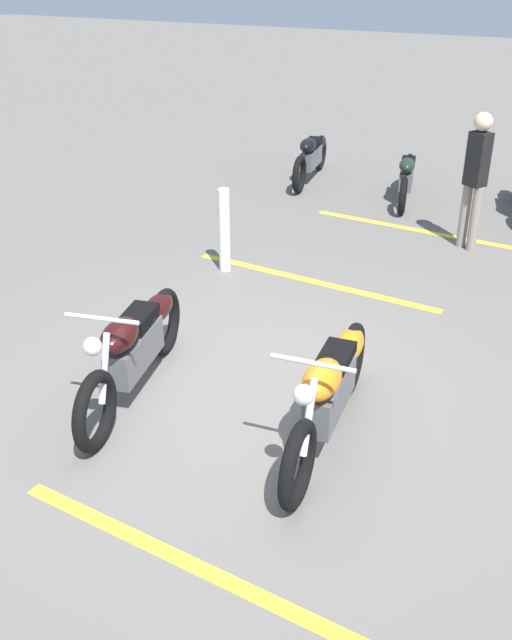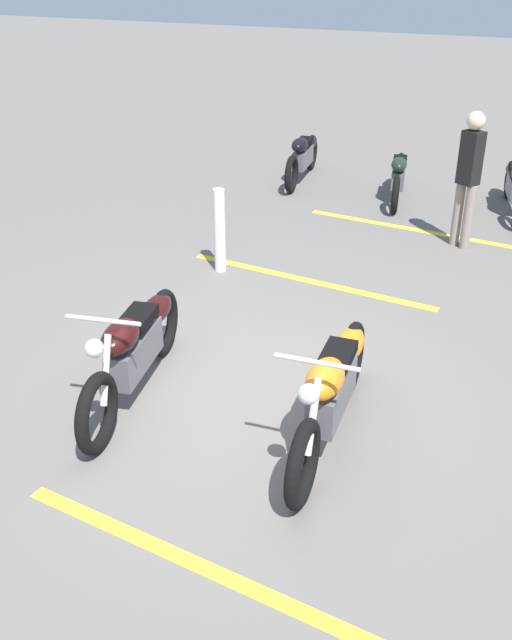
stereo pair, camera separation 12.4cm
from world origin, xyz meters
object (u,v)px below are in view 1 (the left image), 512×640
object	(u,v)px
motorcycle_bright_foreground	(330,389)
motorcycle_dark_foreground	(135,346)
bystander_near_row	(476,175)
bollard_post	(224,230)
motorcycle_row_right	(311,156)
motorcycle_row_center	(407,175)

from	to	relation	value
motorcycle_bright_foreground	motorcycle_dark_foreground	world-z (taller)	same
bystander_near_row	bollard_post	world-z (taller)	bystander_near_row
motorcycle_bright_foreground	motorcycle_dark_foreground	xyz separation A→B (m)	(-0.09, 1.80, 0.00)
motorcycle_dark_foreground	motorcycle_row_right	bearing A→B (deg)	177.07
motorcycle_row_center	bystander_near_row	xyz separation A→B (m)	(-1.67, -1.28, 0.60)
motorcycle_row_right	motorcycle_dark_foreground	bearing A→B (deg)	1.17
bollard_post	motorcycle_row_right	bearing A→B (deg)	6.26
motorcycle_row_right	bollard_post	world-z (taller)	bollard_post
motorcycle_bright_foreground	bollard_post	bearing A→B (deg)	-143.33
motorcycle_row_center	motorcycle_row_right	size ratio (longest dim) A/B	0.93
motorcycle_bright_foreground	motorcycle_row_center	bearing A→B (deg)	-175.22
motorcycle_bright_foreground	bystander_near_row	distance (m)	4.75
motorcycle_dark_foreground	bystander_near_row	distance (m)	5.24
motorcycle_row_center	motorcycle_row_right	distance (m)	1.79
bollard_post	motorcycle_bright_foreground	bearing A→B (deg)	-138.86
motorcycle_row_center	motorcycle_row_right	xyz separation A→B (m)	(0.37, 1.75, 0.03)
motorcycle_row_right	bystander_near_row	size ratio (longest dim) A/B	1.14
motorcycle_dark_foreground	motorcycle_row_center	distance (m)	6.52
motorcycle_row_center	bollard_post	bearing A→B (deg)	-30.45
bystander_near_row	bollard_post	xyz separation A→B (m)	(-2.03, 2.58, -0.48)
motorcycle_bright_foreground	bollard_post	world-z (taller)	bollard_post
motorcycle_row_center	motorcycle_bright_foreground	bearing A→B (deg)	-1.80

